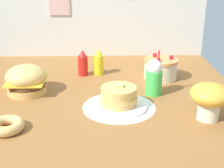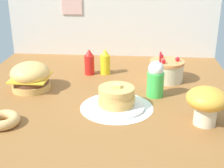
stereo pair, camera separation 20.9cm
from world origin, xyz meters
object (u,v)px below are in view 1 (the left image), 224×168
at_px(burger, 26,80).
at_px(ketchup_bottle, 83,64).
at_px(layer_cake, 161,69).
at_px(mushroom_stool, 210,98).
at_px(donut_pink_glaze, 6,125).
at_px(cream_soda_cup, 154,77).
at_px(mustard_bottle, 99,63).
at_px(pancake_stack, 119,98).

distance_m(burger, ketchup_bottle, 0.51).
height_order(layer_cake, ketchup_bottle, ketchup_bottle).
xyz_separation_m(ketchup_bottle, mushroom_stool, (0.78, -0.78, 0.04)).
bearing_deg(burger, donut_pink_glaze, -89.47).
relative_size(cream_soda_cup, mushroom_stool, 1.36).
bearing_deg(mustard_bottle, donut_pink_glaze, -118.86).
height_order(donut_pink_glaze, mushroom_stool, mushroom_stool).
distance_m(burger, mushroom_stool, 1.23).
distance_m(pancake_stack, ketchup_bottle, 0.66).
height_order(pancake_stack, donut_pink_glaze, pancake_stack).
height_order(mustard_bottle, mushroom_stool, mushroom_stool).
bearing_deg(burger, ketchup_bottle, 43.17).
distance_m(burger, layer_cake, 1.02).
xyz_separation_m(burger, mushroom_stool, (1.15, -0.43, 0.04)).
bearing_deg(mustard_bottle, burger, -143.55).
relative_size(mustard_bottle, mushroom_stool, 0.91).
height_order(burger, donut_pink_glaze, burger).
relative_size(pancake_stack, layer_cake, 1.36).
xyz_separation_m(pancake_stack, mustard_bottle, (-0.13, 0.62, 0.04)).
distance_m(layer_cake, mustard_bottle, 0.50).
distance_m(mustard_bottle, mushroom_stool, 1.03).
relative_size(burger, mushroom_stool, 1.21).
xyz_separation_m(mustard_bottle, cream_soda_cup, (0.39, -0.42, 0.03)).
bearing_deg(cream_soda_cup, ketchup_bottle, 142.08).
relative_size(donut_pink_glaze, mushroom_stool, 0.85).
xyz_separation_m(layer_cake, mustard_bottle, (-0.49, 0.11, 0.02)).
bearing_deg(donut_pink_glaze, mustard_bottle, 61.14).
bearing_deg(mustard_bottle, cream_soda_cup, -47.37).
height_order(burger, mushroom_stool, mushroom_stool).
bearing_deg(donut_pink_glaze, layer_cake, 38.76).
distance_m(ketchup_bottle, mushroom_stool, 1.10).
height_order(burger, cream_soda_cup, cream_soda_cup).
bearing_deg(layer_cake, ketchup_bottle, 171.48).
xyz_separation_m(burger, pancake_stack, (0.63, -0.25, -0.03)).
relative_size(layer_cake, mustard_bottle, 1.25).
distance_m(pancake_stack, mushroom_stool, 0.55).
bearing_deg(cream_soda_cup, donut_pink_glaze, -151.38).
height_order(ketchup_bottle, mushroom_stool, mushroom_stool).
height_order(pancake_stack, mustard_bottle, mustard_bottle).
distance_m(pancake_stack, mustard_bottle, 0.64).
xyz_separation_m(burger, mustard_bottle, (0.50, 0.37, 0.00)).
bearing_deg(layer_cake, donut_pink_glaze, -141.24).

